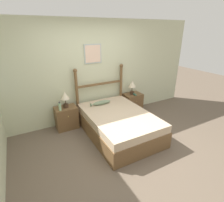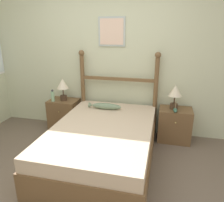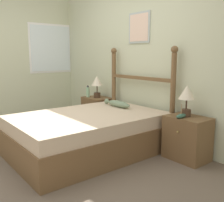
{
  "view_description": "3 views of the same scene",
  "coord_description": "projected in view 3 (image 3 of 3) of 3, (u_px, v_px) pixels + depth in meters",
  "views": [
    {
      "loc": [
        -1.59,
        -2.41,
        2.3
      ],
      "look_at": [
        0.24,
        0.96,
        0.71
      ],
      "focal_mm": 28.0,
      "sensor_mm": 36.0,
      "label": 1
    },
    {
      "loc": [
        0.99,
        -1.95,
        1.79
      ],
      "look_at": [
        0.24,
        1.11,
        0.73
      ],
      "focal_mm": 35.0,
      "sensor_mm": 36.0,
      "label": 2
    },
    {
      "loc": [
        3.11,
        -1.25,
        1.31
      ],
      "look_at": [
        0.2,
        1.07,
        0.66
      ],
      "focal_mm": 42.0,
      "sensor_mm": 36.0,
      "label": 3
    }
  ],
  "objects": [
    {
      "name": "fish_pillow",
      "position": [
        118.0,
        104.0,
        4.0
      ],
      "size": [
        0.54,
        0.12,
        0.1
      ],
      "color": "gray",
      "rests_on": "bed"
    },
    {
      "name": "model_boat",
      "position": [
        181.0,
        116.0,
        3.2
      ],
      "size": [
        0.06,
        0.18,
        0.17
      ],
      "color": "#386651",
      "rests_on": "nightstand_right"
    },
    {
      "name": "table_lamp_right",
      "position": [
        187.0,
        95.0,
        3.25
      ],
      "size": [
        0.21,
        0.21,
        0.4
      ],
      "color": "#422D1E",
      "rests_on": "nightstand_right"
    },
    {
      "name": "nightstand_right",
      "position": [
        187.0,
        138.0,
        3.31
      ],
      "size": [
        0.52,
        0.4,
        0.55
      ],
      "color": "brown",
      "rests_on": "ground_plane"
    },
    {
      "name": "headboard",
      "position": [
        140.0,
        89.0,
        4.06
      ],
      "size": [
        1.38,
        0.1,
        1.44
      ],
      "color": "brown",
      "rests_on": "ground_plane"
    },
    {
      "name": "wall_back",
      "position": [
        136.0,
        57.0,
        4.23
      ],
      "size": [
        6.4,
        0.08,
        2.55
      ],
      "color": "beige",
      "rests_on": "ground_plane"
    },
    {
      "name": "table_lamp_left",
      "position": [
        97.0,
        83.0,
        4.72
      ],
      "size": [
        0.21,
        0.21,
        0.4
      ],
      "color": "#422D1E",
      "rests_on": "nightstand_left"
    },
    {
      "name": "bed",
      "position": [
        88.0,
        133.0,
        3.56
      ],
      "size": [
        1.35,
        1.99,
        0.53
      ],
      "color": "brown",
      "rests_on": "ground_plane"
    },
    {
      "name": "nightstand_left",
      "position": [
        97.0,
        112.0,
        4.83
      ],
      "size": [
        0.52,
        0.4,
        0.55
      ],
      "color": "brown",
      "rests_on": "ground_plane"
    },
    {
      "name": "ground_plane",
      "position": [
        38.0,
        158.0,
        3.39
      ],
      "size": [
        16.0,
        16.0,
        0.0
      ],
      "primitive_type": "plane",
      "color": "brown"
    },
    {
      "name": "bottle",
      "position": [
        88.0,
        92.0,
        4.82
      ],
      "size": [
        0.06,
        0.06,
        0.21
      ],
      "color": "#99C699",
      "rests_on": "nightstand_left"
    }
  ]
}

